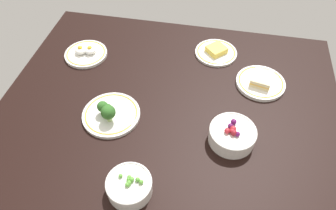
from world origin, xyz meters
TOP-DOWN VIEW (x-y plane):
  - dining_table at (0.00, 0.00)cm, footprint 127.69×107.95cm
  - bowl_berries at (23.94, -9.74)cm, footprint 15.92×15.92cm
  - plate_eggs at (-41.03, 23.20)cm, footprint 18.31×18.31cm
  - plate_cheese at (14.57, 35.18)cm, footprint 18.26×18.26cm
  - plate_sandwich at (33.75, 19.64)cm, footprint 19.36×19.36cm
  - plate_broccoli at (-19.76, -7.88)cm, footprint 21.08×21.08cm
  - bowl_peas at (-5.00, -34.37)cm, footprint 13.90×13.90cm

SIDE VIEW (x-z plane):
  - dining_table at x=0.00cm, z-range 0.00..4.00cm
  - plate_cheese at x=14.57cm, z-range 3.24..6.78cm
  - plate_eggs at x=-41.03cm, z-range 2.75..7.70cm
  - plate_sandwich at x=33.75cm, z-range 3.09..7.75cm
  - plate_broccoli at x=-19.76cm, z-range 1.77..10.04cm
  - bowl_peas at x=-5.00cm, z-range 3.62..10.27cm
  - bowl_berries at x=23.94cm, z-range 3.43..10.82cm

